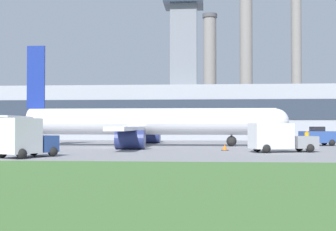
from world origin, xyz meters
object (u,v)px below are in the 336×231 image
object	(u,v)px
fuel_truck	(278,138)
ground_crew_person	(307,139)
airplane	(146,122)
pushback_tug	(317,137)
baggage_truck	(25,139)

from	to	relation	value
fuel_truck	ground_crew_person	size ratio (longest dim) A/B	3.22
airplane	pushback_tug	world-z (taller)	airplane
baggage_truck	ground_crew_person	xyz separation A→B (m)	(21.64, 12.71, -0.36)
baggage_truck	ground_crew_person	size ratio (longest dim) A/B	2.49
airplane	fuel_truck	distance (m)	16.44
pushback_tug	baggage_truck	distance (m)	32.06
pushback_tug	baggage_truck	xyz separation A→B (m)	(-24.45, -20.73, 0.35)
fuel_truck	baggage_truck	bearing A→B (deg)	-156.92
baggage_truck	ground_crew_person	world-z (taller)	baggage_truck
airplane	baggage_truck	world-z (taller)	airplane
airplane	baggage_truck	size ratio (longest dim) A/B	6.53
airplane	ground_crew_person	distance (m)	16.80
ground_crew_person	baggage_truck	bearing A→B (deg)	-149.58
pushback_tug	baggage_truck	bearing A→B (deg)	-139.71
fuel_truck	ground_crew_person	xyz separation A→B (m)	(3.32, 4.90, -0.24)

